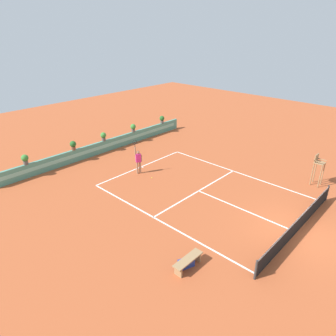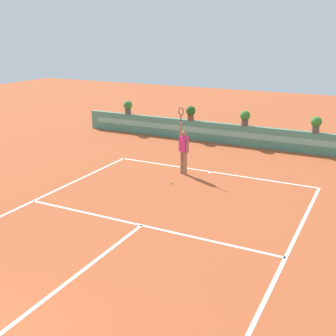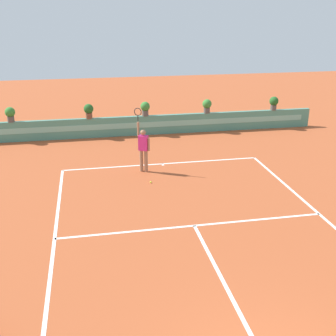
# 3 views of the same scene
# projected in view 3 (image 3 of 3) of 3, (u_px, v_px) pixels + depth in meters

# --- Properties ---
(ground_plane) EXTENTS (60.00, 60.00, 0.00)m
(ground_plane) POSITION_uv_depth(u_px,v_px,m) (198.00, 232.00, 12.35)
(ground_plane) COLOR #A84C28
(court_lines) EXTENTS (8.32, 11.94, 0.01)m
(court_lines) POSITION_uv_depth(u_px,v_px,m) (192.00, 221.00, 13.01)
(court_lines) COLOR white
(court_lines) RESTS_ON ground
(back_wall_barrier) EXTENTS (18.00, 0.21, 1.00)m
(back_wall_barrier) POSITION_uv_depth(u_px,v_px,m) (147.00, 125.00, 21.70)
(back_wall_barrier) COLOR #4C8E7A
(back_wall_barrier) RESTS_ON ground
(tennis_player) EXTENTS (0.56, 0.36, 2.58)m
(tennis_player) POSITION_uv_depth(u_px,v_px,m) (143.00, 147.00, 16.58)
(tennis_player) COLOR #9E7051
(tennis_player) RESTS_ON ground
(tennis_ball_near_baseline) EXTENTS (0.07, 0.07, 0.07)m
(tennis_ball_near_baseline) POSITION_uv_depth(u_px,v_px,m) (151.00, 182.00, 15.81)
(tennis_ball_near_baseline) COLOR #CCE033
(tennis_ball_near_baseline) RESTS_ON ground
(potted_plant_far_right) EXTENTS (0.48, 0.48, 0.72)m
(potted_plant_far_right) POSITION_uv_depth(u_px,v_px,m) (274.00, 102.00, 22.60)
(potted_plant_far_right) COLOR #514C47
(potted_plant_far_right) RESTS_ON back_wall_barrier
(potted_plant_left) EXTENTS (0.48, 0.48, 0.72)m
(potted_plant_left) POSITION_uv_depth(u_px,v_px,m) (89.00, 110.00, 20.86)
(potted_plant_left) COLOR brown
(potted_plant_left) RESTS_ON back_wall_barrier
(potted_plant_right) EXTENTS (0.48, 0.48, 0.72)m
(potted_plant_right) POSITION_uv_depth(u_px,v_px,m) (207.00, 105.00, 21.94)
(potted_plant_right) COLOR #514C47
(potted_plant_right) RESTS_ON back_wall_barrier
(potted_plant_far_left) EXTENTS (0.48, 0.48, 0.72)m
(potted_plant_far_left) POSITION_uv_depth(u_px,v_px,m) (10.00, 114.00, 20.21)
(potted_plant_far_left) COLOR #514C47
(potted_plant_far_left) RESTS_ON back_wall_barrier
(potted_plant_centre) EXTENTS (0.48, 0.48, 0.72)m
(potted_plant_centre) POSITION_uv_depth(u_px,v_px,m) (145.00, 108.00, 21.36)
(potted_plant_centre) COLOR #514C47
(potted_plant_centre) RESTS_ON back_wall_barrier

